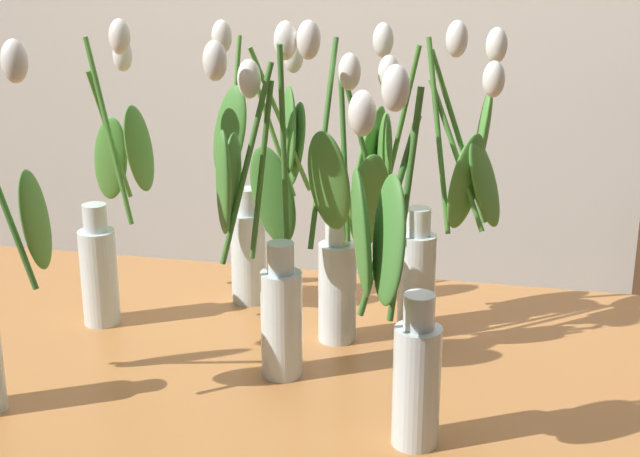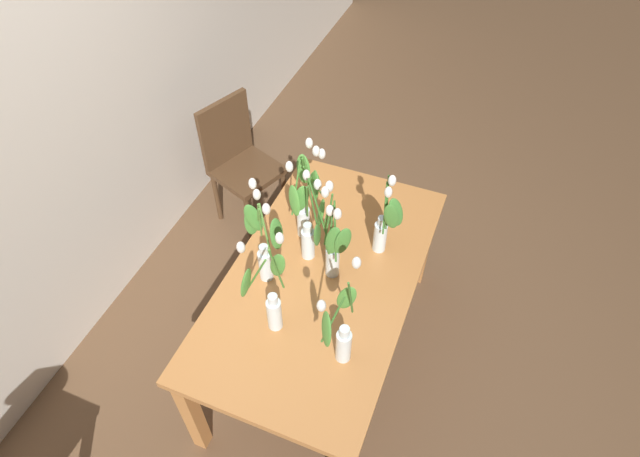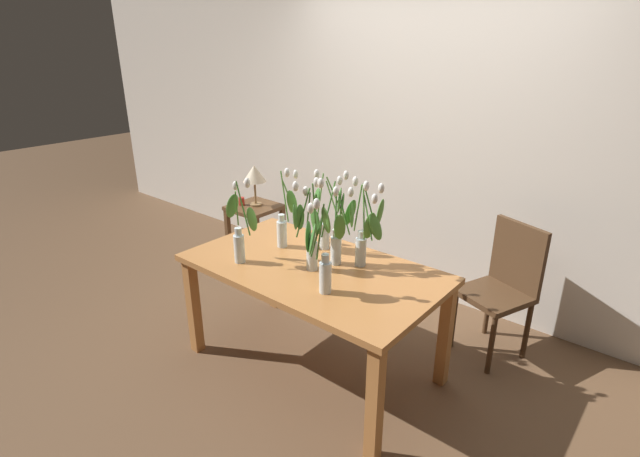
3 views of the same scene
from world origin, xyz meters
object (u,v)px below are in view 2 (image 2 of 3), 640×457
object	(u,v)px
tulip_vase_6	(263,245)
tulip_vase_0	(270,299)
tulip_vase_4	(312,227)
dining_chair	(238,158)
tulip_vase_1	(332,249)
tulip_vase_5	(306,200)
dining_table	(323,286)
tulip_vase_2	(342,333)
tulip_vase_3	(384,228)

from	to	relation	value
tulip_vase_6	tulip_vase_0	bearing A→B (deg)	-148.29
tulip_vase_4	tulip_vase_6	world-z (taller)	tulip_vase_4
tulip_vase_0	dining_chair	xyz separation A→B (m)	(1.21, 0.84, -0.40)
tulip_vase_1	tulip_vase_5	size ratio (longest dim) A/B	1.01
tulip_vase_1	dining_chair	size ratio (longest dim) A/B	0.61
dining_table	tulip_vase_0	xyz separation A→B (m)	(-0.34, 0.12, 0.27)
tulip_vase_1	dining_chair	bearing A→B (deg)	49.29
tulip_vase_1	dining_chair	world-z (taller)	tulip_vase_1
tulip_vase_6	dining_chair	distance (m)	1.26
tulip_vase_4	dining_table	bearing A→B (deg)	-136.25
tulip_vase_1	tulip_vase_4	world-z (taller)	tulip_vase_4
tulip_vase_5	tulip_vase_6	bearing A→B (deg)	167.82
tulip_vase_1	tulip_vase_2	distance (m)	0.44
tulip_vase_0	tulip_vase_5	bearing A→B (deg)	7.57
dining_table	tulip_vase_1	xyz separation A→B (m)	(0.01, -0.04, 0.30)
tulip_vase_5	dining_chair	size ratio (longest dim) A/B	0.61
tulip_vase_3	dining_chair	xyz separation A→B (m)	(0.62, 1.18, -0.40)
tulip_vase_4	tulip_vase_5	distance (m)	0.17
tulip_vase_6	tulip_vase_1	bearing A→B (deg)	-71.87
tulip_vase_6	tulip_vase_4	bearing A→B (deg)	-39.24
tulip_vase_2	tulip_vase_3	bearing A→B (deg)	1.13
tulip_vase_0	dining_chair	distance (m)	1.53
tulip_vase_0	tulip_vase_6	distance (m)	0.29
dining_table	tulip_vase_6	bearing A→B (deg)	109.20
tulip_vase_0	tulip_vase_5	xyz separation A→B (m)	(0.59, 0.08, 0.05)
tulip_vase_3	tulip_vase_4	bearing A→B (deg)	113.76
tulip_vase_2	dining_chair	world-z (taller)	tulip_vase_2
dining_table	tulip_vase_6	world-z (taller)	tulip_vase_6
tulip_vase_5	dining_table	bearing A→B (deg)	-141.91
tulip_vase_2	tulip_vase_6	xyz separation A→B (m)	(0.29, 0.50, 0.03)
dining_chair	tulip_vase_5	bearing A→B (deg)	-129.03
tulip_vase_0	dining_chair	size ratio (longest dim) A/B	0.60
tulip_vase_1	tulip_vase_3	size ratio (longest dim) A/B	1.05
tulip_vase_2	tulip_vase_5	size ratio (longest dim) A/B	1.00
tulip_vase_3	tulip_vase_6	xyz separation A→B (m)	(-0.34, 0.49, 0.03)
tulip_vase_0	tulip_vase_1	distance (m)	0.38
tulip_vase_6	dining_chair	xyz separation A→B (m)	(0.96, 0.69, -0.43)
tulip_vase_0	tulip_vase_6	size ratio (longest dim) A/B	1.02
tulip_vase_4	tulip_vase_6	size ratio (longest dim) A/B	1.04
dining_table	dining_chair	world-z (taller)	dining_chair
tulip_vase_0	tulip_vase_2	world-z (taller)	tulip_vase_2
tulip_vase_0	tulip_vase_1	xyz separation A→B (m)	(0.35, -0.16, 0.03)
tulip_vase_2	tulip_vase_6	distance (m)	0.58
tulip_vase_0	tulip_vase_6	xyz separation A→B (m)	(0.25, 0.15, 0.03)
tulip_vase_0	tulip_vase_6	bearing A→B (deg)	31.71
tulip_vase_0	dining_chair	world-z (taller)	tulip_vase_0
tulip_vase_5	dining_chair	distance (m)	1.08
tulip_vase_3	dining_chair	world-z (taller)	tulip_vase_3
dining_table	tulip_vase_4	distance (m)	0.33
tulip_vase_0	tulip_vase_4	size ratio (longest dim) A/B	0.98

